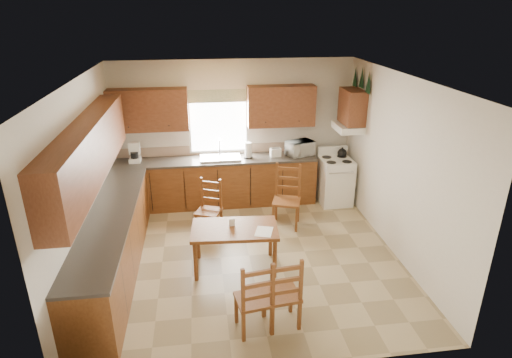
{
  "coord_description": "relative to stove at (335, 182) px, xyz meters",
  "views": [
    {
      "loc": [
        -0.66,
        -5.64,
        3.6
      ],
      "look_at": [
        0.15,
        0.3,
        1.15
      ],
      "focal_mm": 30.0,
      "sensor_mm": 36.0,
      "label": 1
    }
  ],
  "objects": [
    {
      "name": "lower_cab_left",
      "position": [
        -3.83,
        -1.84,
        0.01
      ],
      "size": [
        0.6,
        3.6,
        0.88
      ],
      "primitive_type": "cube",
      "color": "brown",
      "rests_on": "floor"
    },
    {
      "name": "window_frame",
      "position": [
        -2.18,
        0.53,
        1.12
      ],
      "size": [
        1.13,
        0.02,
        1.18
      ],
      "primitive_type": "cube",
      "color": "white",
      "rests_on": "wall_back"
    },
    {
      "name": "counter_left",
      "position": [
        -3.83,
        -1.84,
        0.47
      ],
      "size": [
        0.63,
        3.6,
        0.04
      ],
      "primitive_type": "cube",
      "color": "#3C3630",
      "rests_on": "lower_cab_left"
    },
    {
      "name": "chair_near_left",
      "position": [
        -1.67,
        -3.24,
        0.04
      ],
      "size": [
        0.44,
        0.42,
        0.95
      ],
      "primitive_type": "cube",
      "rotation": [
        0.0,
        0.0,
        3.25
      ],
      "color": "brown",
      "rests_on": "floor"
    },
    {
      "name": "wall_left",
      "position": [
        -4.13,
        -1.69,
        0.92
      ],
      "size": [
        4.5,
        4.5,
        0.0
      ],
      "primitive_type": "plane",
      "color": "beige",
      "rests_on": "floor"
    },
    {
      "name": "upper_cab_back_left",
      "position": [
        -3.43,
        0.39,
        1.42
      ],
      "size": [
        1.41,
        0.33,
        0.75
      ],
      "primitive_type": "cube",
      "color": "brown",
      "rests_on": "wall_back"
    },
    {
      "name": "range_hood",
      "position": [
        0.15,
        -0.04,
        1.09
      ],
      "size": [
        0.44,
        0.62,
        0.12
      ],
      "primitive_type": "cube",
      "color": "white",
      "rests_on": "wall_right"
    },
    {
      "name": "backsplash",
      "position": [
        -2.25,
        0.55,
        0.58
      ],
      "size": [
        3.75,
        0.01,
        0.18
      ],
      "primitive_type": "cube",
      "color": "gray",
      "rests_on": "counter_back"
    },
    {
      "name": "wall_right",
      "position": [
        0.37,
        -1.69,
        0.92
      ],
      "size": [
        4.5,
        4.5,
        0.0
      ],
      "primitive_type": "plane",
      "color": "beige",
      "rests_on": "floor"
    },
    {
      "name": "paper_towel",
      "position": [
        -1.66,
        0.24,
        0.64
      ],
      "size": [
        0.15,
        0.15,
        0.3
      ],
      "primitive_type": "cylinder",
      "rotation": [
        0.0,
        0.0,
        -0.17
      ],
      "color": "white",
      "rests_on": "counter_back"
    },
    {
      "name": "table_card",
      "position": [
        -2.15,
        -1.91,
        0.28
      ],
      "size": [
        0.09,
        0.03,
        0.11
      ],
      "primitive_type": "cube",
      "rotation": [
        0.0,
        0.0,
        0.13
      ],
      "color": "white",
      "rests_on": "dining_table"
    },
    {
      "name": "upper_cab_back_right",
      "position": [
        -1.02,
        0.39,
        1.42
      ],
      "size": [
        1.25,
        0.33,
        0.75
      ],
      "primitive_type": "cube",
      "color": "brown",
      "rests_on": "wall_back"
    },
    {
      "name": "floor",
      "position": [
        -1.88,
        -1.69,
        -0.43
      ],
      "size": [
        4.5,
        4.5,
        0.0
      ],
      "primitive_type": "plane",
      "color": "tan",
      "rests_on": "ground"
    },
    {
      "name": "toaster",
      "position": [
        -1.13,
        0.25,
        0.57
      ],
      "size": [
        0.21,
        0.14,
        0.16
      ],
      "primitive_type": "cube",
      "rotation": [
        0.0,
        0.0,
        0.1
      ],
      "color": "white",
      "rests_on": "counter_back"
    },
    {
      "name": "wall_front",
      "position": [
        -1.88,
        -3.94,
        0.92
      ],
      "size": [
        4.5,
        4.5,
        0.0
      ],
      "primitive_type": "plane",
      "color": "beige",
      "rests_on": "floor"
    },
    {
      "name": "pine_decal_b",
      "position": [
        0.33,
        -0.04,
        1.99
      ],
      "size": [
        0.22,
        0.22,
        0.36
      ],
      "primitive_type": "cone",
      "color": "black",
      "rests_on": "wall_right"
    },
    {
      "name": "upper_cab_left",
      "position": [
        -3.96,
        -1.84,
        1.42
      ],
      "size": [
        0.33,
        3.6,
        0.75
      ],
      "primitive_type": "cube",
      "color": "brown",
      "rests_on": "wall_left"
    },
    {
      "name": "dining_table",
      "position": [
        -2.12,
        -1.97,
        -0.11
      ],
      "size": [
        1.26,
        0.78,
        0.65
      ],
      "primitive_type": "cube",
      "rotation": [
        0.0,
        0.0,
        -0.07
      ],
      "color": "brown",
      "rests_on": "floor"
    },
    {
      "name": "stove",
      "position": [
        0.0,
        0.0,
        0.0
      ],
      "size": [
        0.6,
        0.62,
        0.87
      ],
      "primitive_type": "cube",
      "rotation": [
        0.0,
        0.0,
        0.02
      ],
      "color": "white",
      "rests_on": "floor"
    },
    {
      "name": "sink_basin",
      "position": [
        -2.18,
        0.26,
        0.51
      ],
      "size": [
        0.75,
        0.45,
        0.04
      ],
      "primitive_type": "cube",
      "color": "silver",
      "rests_on": "counter_back"
    },
    {
      "name": "upper_cab_stove",
      "position": [
        0.2,
        -0.04,
        1.47
      ],
      "size": [
        0.33,
        0.62,
        0.62
      ],
      "primitive_type": "cube",
      "color": "brown",
      "rests_on": "wall_right"
    },
    {
      "name": "lower_cab_back",
      "position": [
        -2.25,
        0.26,
        0.01
      ],
      "size": [
        3.75,
        0.6,
        0.88
      ],
      "primitive_type": "cube",
      "color": "brown",
      "rests_on": "floor"
    },
    {
      "name": "chair_far_right",
      "position": [
        -1.12,
        -0.81,
        0.11
      ],
      "size": [
        0.57,
        0.55,
        1.08
      ],
      "primitive_type": "cube",
      "rotation": [
        0.0,
        0.0,
        -0.31
      ],
      "color": "brown",
      "rests_on": "floor"
    },
    {
      "name": "window_valance",
      "position": [
        -2.18,
        0.5,
        1.62
      ],
      "size": [
        1.19,
        0.01,
        0.24
      ],
      "primitive_type": "cube",
      "color": "#506F3C",
      "rests_on": "wall_back"
    },
    {
      "name": "microwave",
      "position": [
        -0.65,
        0.26,
        0.62
      ],
      "size": [
        0.55,
        0.48,
        0.28
      ],
      "primitive_type": "imported",
      "rotation": [
        0.0,
        0.0,
        0.37
      ],
      "color": "white",
      "rests_on": "counter_back"
    },
    {
      "name": "wall_back",
      "position": [
        -1.88,
        0.56,
        0.92
      ],
      "size": [
        4.5,
        4.5,
        0.0
      ],
      "primitive_type": "plane",
      "color": "beige",
      "rests_on": "floor"
    },
    {
      "name": "chair_near_right",
      "position": [
        -2.01,
        -3.29,
        0.05
      ],
      "size": [
        0.46,
        0.45,
        0.97
      ],
      "primitive_type": "cube",
      "rotation": [
        0.0,
        0.0,
        3.3
      ],
      "color": "brown",
      "rests_on": "floor"
    },
    {
      "name": "pine_decal_c",
      "position": [
        0.33,
        0.28,
        1.95
      ],
      "size": [
        0.22,
        0.22,
        0.36
      ],
      "primitive_type": "cone",
      "color": "black",
      "rests_on": "wall_right"
    },
    {
      "name": "table_paper",
      "position": [
        -1.72,
        -2.14,
        0.22
      ],
      "size": [
        0.31,
        0.36,
        0.0
      ],
      "primitive_type": "cube",
      "rotation": [
        0.0,
        0.0,
        -0.3
      ],
      "color": "white",
      "rests_on": "dining_table"
    },
    {
      "name": "chair_far_left",
      "position": [
        -2.46,
        -0.89,
        0.03
      ],
      "size": [
        0.5,
        0.49,
        0.93
      ],
      "primitive_type": "cube",
      "rotation": [
        0.0,
        0.0,
        -0.39
      ],
      "color": "brown",
      "rests_on": "floor"
    },
    {
      "name": "pine_decal_a",
      "position": [
        0.33,
        -0.36,
        1.95
      ],
      "size": [
        0.22,
        0.22,
        0.36
      ],
      "primitive_type": "cone",
      "color": "black",
      "rests_on": "wall_right"
    },
    {
      "name": "window_pane",
      "position": [
        -2.18,
        0.52,
        1.12
      ],
      "size": [
        1.05,
        0.01,
        1.1
      ],
      "primitive_type": "cube",
      "color": "white",
      "rests_on": "wall_back"
    },
    {
      "name": "coffeemaker",
      "position": [
        -3.74,
        0.3,
        0.67
      ],
      "size": [
        0.24,
        0.28,
        0.36
      ],
      "primitive_type": "cube",
      "rotation": [
        0.0,
        0.0,
        -0.12
      ],
      "color": "white",
      "rests_on": "counter_back"
    },
    {
      "name": "counter_back",
      "position": [
        -2.25,
        0.26,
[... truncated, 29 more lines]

